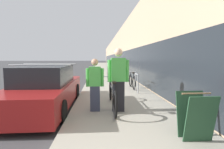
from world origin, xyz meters
TOP-DOWN VIEW (x-y plane):
  - sidewalk_slab at (5.54, 21.00)m, footprint 3.25×70.00m
  - storefront_facade at (12.20, 29.00)m, footprint 10.01×70.00m
  - tandem_bicycle at (5.18, 2.14)m, footprint 0.52×2.67m
  - person_rider at (5.32, 1.80)m, footprint 0.62×0.24m
  - person_bystander at (4.65, 1.87)m, footprint 0.52×0.20m
  - bike_rack_hoop at (6.46, 4.57)m, footprint 0.05×0.60m
  - cruiser_bike_nearest at (6.45, 5.61)m, footprint 0.52×1.64m
  - sandwich_board_sign at (6.60, -0.08)m, footprint 0.56×0.56m
  - parked_sedan_curbside at (3.01, 2.67)m, footprint 1.81×4.62m

SIDE VIEW (x-z plane):
  - sidewalk_slab at x=5.54m, z-range 0.00..0.12m
  - cruiser_bike_nearest at x=6.45m, z-range 0.06..0.91m
  - tandem_bicycle at x=5.18m, z-range 0.06..0.97m
  - sandwich_board_sign at x=6.60m, z-range 0.12..1.02m
  - bike_rack_hoop at x=6.46m, z-range 0.21..1.06m
  - parked_sedan_curbside at x=3.01m, z-range -0.09..1.39m
  - person_bystander at x=4.65m, z-range 0.13..1.65m
  - person_rider at x=5.32m, z-range 0.13..1.95m
  - storefront_facade at x=12.20m, z-range -0.01..5.10m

